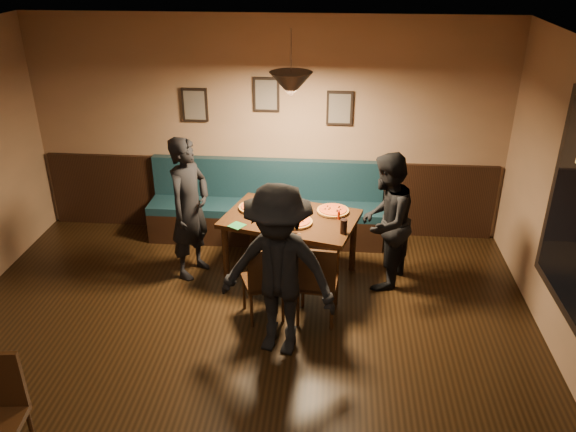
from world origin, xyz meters
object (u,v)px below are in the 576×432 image
at_px(chair_near_left, 263,279).
at_px(diner_front, 278,272).
at_px(diner_left, 190,208).
at_px(soda_glass, 344,226).
at_px(chair_near_right, 317,280).
at_px(dining_table, 291,247).
at_px(booth_bench, 266,204).
at_px(tabasco_bottle, 339,214).
at_px(diner_right, 385,222).

bearing_deg(chair_near_left, diner_front, -89.36).
xyz_separation_m(diner_left, soda_glass, (1.73, -0.34, 0.02)).
bearing_deg(chair_near_right, dining_table, 118.16).
bearing_deg(booth_bench, chair_near_left, -84.04).
bearing_deg(chair_near_left, chair_near_right, -21.41).
xyz_separation_m(booth_bench, chair_near_right, (0.73, -1.70, -0.05)).
relative_size(booth_bench, diner_front, 1.76).
bearing_deg(diner_front, chair_near_left, 125.95).
distance_m(chair_near_right, diner_front, 0.74).
bearing_deg(diner_front, booth_bench, 113.48).
height_order(chair_near_left, chair_near_right, chair_near_right).
relative_size(chair_near_left, diner_front, 0.51).
distance_m(chair_near_left, chair_near_right, 0.56).
bearing_deg(diner_front, chair_near_right, 70.12).
distance_m(booth_bench, soda_glass, 1.63).
relative_size(diner_left, diner_front, 0.98).
height_order(dining_table, diner_front, diner_front).
xyz_separation_m(dining_table, chair_near_left, (-0.22, -0.80, 0.05)).
relative_size(dining_table, chair_near_right, 1.59).
bearing_deg(diner_left, tabasco_bottle, -67.41).
xyz_separation_m(chair_near_right, tabasco_bottle, (0.20, 0.78, 0.38)).
distance_m(dining_table, tabasco_bottle, 0.70).
bearing_deg(tabasco_bottle, diner_right, -4.42).
height_order(dining_table, diner_right, diner_right).
bearing_deg(dining_table, booth_bench, 128.67).
relative_size(chair_near_left, diner_right, 0.56).
xyz_separation_m(diner_front, soda_glass, (0.59, 0.97, -0.00)).
height_order(booth_bench, chair_near_right, booth_bench).
bearing_deg(chair_near_right, tabasco_bottle, 80.91).
bearing_deg(diner_right, dining_table, -71.64).
distance_m(chair_near_left, tabasco_bottle, 1.15).
bearing_deg(diner_right, chair_near_left, -38.15).
relative_size(chair_near_right, diner_front, 0.53).
distance_m(diner_left, tabasco_bottle, 1.68).
xyz_separation_m(chair_near_left, tabasco_bottle, (0.75, 0.78, 0.39)).
bearing_deg(dining_table, tabasco_bottle, 13.20).
height_order(diner_left, diner_front, diner_front).
distance_m(chair_near_right, diner_right, 1.07).
bearing_deg(diner_front, diner_right, 63.67).
height_order(booth_bench, chair_near_left, booth_bench).
relative_size(diner_left, diner_right, 1.07).
xyz_separation_m(diner_right, tabasco_bottle, (-0.51, 0.04, 0.05)).
distance_m(diner_right, tabasco_bottle, 0.51).
height_order(chair_near_right, diner_right, diner_right).
bearing_deg(diner_front, soda_glass, 72.03).
bearing_deg(diner_right, tabasco_bottle, -72.98).
distance_m(booth_bench, diner_left, 1.23).
bearing_deg(chair_near_right, chair_near_left, -174.44).
bearing_deg(dining_table, diner_front, -75.26).
distance_m(chair_near_left, soda_glass, 1.01).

